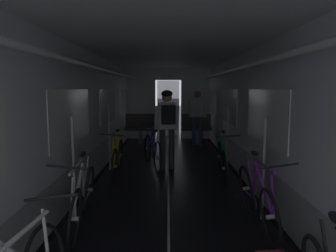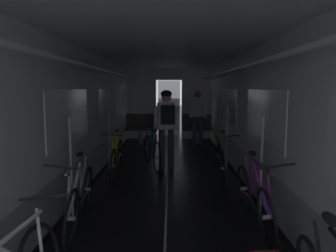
{
  "view_description": "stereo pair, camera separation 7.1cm",
  "coord_description": "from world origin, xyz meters",
  "px_view_note": "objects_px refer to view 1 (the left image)",
  "views": [
    {
      "loc": [
        -0.01,
        -2.03,
        1.77
      ],
      "look_at": [
        0.0,
        5.36,
        0.89
      ],
      "focal_mm": 33.86,
      "sensor_mm": 36.0,
      "label": 1
    },
    {
      "loc": [
        0.06,
        -2.03,
        1.77
      ],
      "look_at": [
        0.0,
        5.36,
        0.89
      ],
      "focal_mm": 33.86,
      "sensor_mm": 36.0,
      "label": 2
    }
  ],
  "objects_px": {
    "bicycle_blue_in_aisle": "(152,150)",
    "person_standing_near_bench": "(197,114)",
    "person_cyclist_aisle": "(167,121)",
    "bicycle_silver": "(82,198)",
    "bicycle_green": "(222,159)",
    "bicycle_purple": "(257,197)",
    "bicycle_yellow": "(117,157)",
    "bench_seat_far_left": "(140,126)",
    "bench_seat_far_right": "(196,126)"
  },
  "relations": [
    {
      "from": "bench_seat_far_left",
      "to": "bicycle_purple",
      "type": "xyz_separation_m",
      "value": [
        2.04,
        -6.18,
        -0.19
      ]
    },
    {
      "from": "bicycle_purple",
      "to": "bicycle_silver",
      "type": "bearing_deg",
      "value": -178.63
    },
    {
      "from": "bench_seat_far_right",
      "to": "person_cyclist_aisle",
      "type": "height_order",
      "value": "person_cyclist_aisle"
    },
    {
      "from": "person_cyclist_aisle",
      "to": "person_standing_near_bench",
      "type": "xyz_separation_m",
      "value": [
        0.93,
        3.01,
        -0.1
      ]
    },
    {
      "from": "bicycle_purple",
      "to": "bicycle_silver",
      "type": "distance_m",
      "value": 2.23
    },
    {
      "from": "bench_seat_far_right",
      "to": "bicycle_yellow",
      "type": "distance_m",
      "value": 4.32
    },
    {
      "from": "bench_seat_far_left",
      "to": "bicycle_purple",
      "type": "relative_size",
      "value": 0.58
    },
    {
      "from": "bench_seat_far_left",
      "to": "bicycle_green",
      "type": "distance_m",
      "value": 4.47
    },
    {
      "from": "bench_seat_far_left",
      "to": "bicycle_silver",
      "type": "height_order",
      "value": "bench_seat_far_left"
    },
    {
      "from": "bicycle_purple",
      "to": "person_standing_near_bench",
      "type": "xyz_separation_m",
      "value": [
        -0.24,
        5.8,
        0.59
      ]
    },
    {
      "from": "person_standing_near_bench",
      "to": "bench_seat_far_right",
      "type": "bearing_deg",
      "value": 90.41
    },
    {
      "from": "bicycle_silver",
      "to": "bicycle_yellow",
      "type": "bearing_deg",
      "value": 88.46
    },
    {
      "from": "person_standing_near_bench",
      "to": "bicycle_purple",
      "type": "bearing_deg",
      "value": -87.67
    },
    {
      "from": "bench_seat_far_right",
      "to": "bicycle_yellow",
      "type": "relative_size",
      "value": 0.58
    },
    {
      "from": "bicycle_yellow",
      "to": "person_cyclist_aisle",
      "type": "xyz_separation_m",
      "value": [
        1.0,
        0.48,
        0.69
      ]
    },
    {
      "from": "bench_seat_far_left",
      "to": "person_standing_near_bench",
      "type": "bearing_deg",
      "value": -11.79
    },
    {
      "from": "bicycle_green",
      "to": "person_cyclist_aisle",
      "type": "relative_size",
      "value": 0.98
    },
    {
      "from": "bench_seat_far_right",
      "to": "bicycle_purple",
      "type": "relative_size",
      "value": 0.58
    },
    {
      "from": "bench_seat_far_right",
      "to": "bicycle_purple",
      "type": "xyz_separation_m",
      "value": [
        0.24,
        -6.18,
        -0.19
      ]
    },
    {
      "from": "person_cyclist_aisle",
      "to": "bicycle_blue_in_aisle",
      "type": "bearing_deg",
      "value": 141.74
    },
    {
      "from": "bench_seat_far_left",
      "to": "person_cyclist_aisle",
      "type": "height_order",
      "value": "person_cyclist_aisle"
    },
    {
      "from": "bicycle_green",
      "to": "bicycle_blue_in_aisle",
      "type": "xyz_separation_m",
      "value": [
        -1.42,
        0.89,
        0.0
      ]
    },
    {
      "from": "bicycle_yellow",
      "to": "bicycle_green",
      "type": "relative_size",
      "value": 1.0
    },
    {
      "from": "bicycle_yellow",
      "to": "bench_seat_far_left",
      "type": "bearing_deg",
      "value": 88.1
    },
    {
      "from": "bicycle_green",
      "to": "bicycle_silver",
      "type": "xyz_separation_m",
      "value": [
        -2.16,
        -2.22,
        -0.0
      ]
    },
    {
      "from": "bench_seat_far_left",
      "to": "person_standing_near_bench",
      "type": "height_order",
      "value": "person_standing_near_bench"
    },
    {
      "from": "bicycle_yellow",
      "to": "bicycle_blue_in_aisle",
      "type": "relative_size",
      "value": 1.03
    },
    {
      "from": "bench_seat_far_left",
      "to": "bench_seat_far_right",
      "type": "xyz_separation_m",
      "value": [
        1.8,
        0.0,
        0.0
      ]
    },
    {
      "from": "bench_seat_far_left",
      "to": "bicycle_blue_in_aisle",
      "type": "bearing_deg",
      "value": -80.13
    },
    {
      "from": "bicycle_blue_in_aisle",
      "to": "bicycle_silver",
      "type": "bearing_deg",
      "value": -103.29
    },
    {
      "from": "bicycle_blue_in_aisle",
      "to": "bicycle_green",
      "type": "bearing_deg",
      "value": -31.95
    },
    {
      "from": "person_cyclist_aisle",
      "to": "person_standing_near_bench",
      "type": "bearing_deg",
      "value": 72.86
    },
    {
      "from": "bench_seat_far_left",
      "to": "person_standing_near_bench",
      "type": "relative_size",
      "value": 0.58
    },
    {
      "from": "bicycle_silver",
      "to": "person_cyclist_aisle",
      "type": "distance_m",
      "value": 3.12
    },
    {
      "from": "bicycle_silver",
      "to": "bicycle_purple",
      "type": "bearing_deg",
      "value": 1.37
    },
    {
      "from": "bicycle_purple",
      "to": "bicycle_blue_in_aisle",
      "type": "relative_size",
      "value": 1.03
    },
    {
      "from": "person_standing_near_bench",
      "to": "bicycle_silver",
      "type": "bearing_deg",
      "value": -108.82
    },
    {
      "from": "bicycle_green",
      "to": "person_cyclist_aisle",
      "type": "distance_m",
      "value": 1.43
    },
    {
      "from": "person_cyclist_aisle",
      "to": "person_standing_near_bench",
      "type": "relative_size",
      "value": 1.03
    },
    {
      "from": "bench_seat_far_left",
      "to": "bench_seat_far_right",
      "type": "relative_size",
      "value": 1.0
    },
    {
      "from": "bench_seat_far_left",
      "to": "person_cyclist_aisle",
      "type": "bearing_deg",
      "value": -75.48
    },
    {
      "from": "bench_seat_far_right",
      "to": "bicycle_silver",
      "type": "distance_m",
      "value": 6.54
    },
    {
      "from": "bicycle_blue_in_aisle",
      "to": "person_standing_near_bench",
      "type": "height_order",
      "value": "person_standing_near_bench"
    },
    {
      "from": "bicycle_purple",
      "to": "bicycle_silver",
      "type": "xyz_separation_m",
      "value": [
        -2.23,
        -0.05,
        0.0
      ]
    },
    {
      "from": "bicycle_purple",
      "to": "bicycle_silver",
      "type": "height_order",
      "value": "bicycle_purple"
    },
    {
      "from": "bicycle_purple",
      "to": "person_cyclist_aisle",
      "type": "bearing_deg",
      "value": 112.59
    },
    {
      "from": "bicycle_silver",
      "to": "bicycle_blue_in_aisle",
      "type": "bearing_deg",
      "value": 76.71
    },
    {
      "from": "bicycle_green",
      "to": "person_standing_near_bench",
      "type": "bearing_deg",
      "value": 92.56
    },
    {
      "from": "bicycle_silver",
      "to": "person_standing_near_bench",
      "type": "bearing_deg",
      "value": 71.18
    },
    {
      "from": "bicycle_yellow",
      "to": "person_cyclist_aisle",
      "type": "height_order",
      "value": "person_cyclist_aisle"
    }
  ]
}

